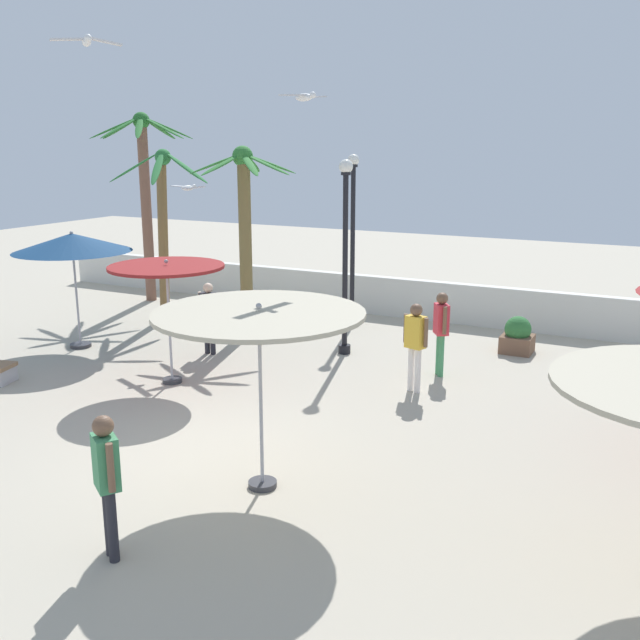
% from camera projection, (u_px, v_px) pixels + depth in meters
% --- Properties ---
extents(ground_plane, '(56.00, 56.00, 0.00)m').
position_uv_depth(ground_plane, '(218.00, 457.00, 10.90)').
color(ground_plane, '#B2A893').
extents(boundary_wall, '(25.20, 0.30, 1.07)m').
position_uv_depth(boundary_wall, '(427.00, 300.00, 19.33)').
color(boundary_wall, silver).
rests_on(boundary_wall, ground_plane).
extents(patio_umbrella_0, '(2.67, 2.67, 2.74)m').
position_uv_depth(patio_umbrella_0, '(72.00, 243.00, 16.23)').
color(patio_umbrella_0, '#333338').
rests_on(patio_umbrella_0, ground_plane).
extents(patio_umbrella_1, '(2.83, 2.83, 2.63)m').
position_uv_depth(patio_umbrella_1, '(259.00, 319.00, 9.38)').
color(patio_umbrella_1, '#333338').
rests_on(patio_umbrella_1, ground_plane).
extents(patio_umbrella_2, '(2.24, 2.24, 2.50)m').
position_uv_depth(patio_umbrella_2, '(167.00, 272.00, 13.79)').
color(patio_umbrella_2, '#333338').
rests_on(patio_umbrella_2, ground_plane).
extents(palm_tree_0, '(3.00, 2.99, 5.56)m').
position_uv_depth(palm_tree_0, '(145.00, 183.00, 21.03)').
color(palm_tree_0, brown).
rests_on(palm_tree_0, ground_plane).
extents(palm_tree_1, '(2.68, 2.73, 4.54)m').
position_uv_depth(palm_tree_1, '(163.00, 213.00, 18.79)').
color(palm_tree_1, brown).
rests_on(palm_tree_1, ground_plane).
extents(palm_tree_2, '(2.60, 2.58, 4.63)m').
position_uv_depth(palm_tree_2, '(245.00, 217.00, 17.33)').
color(palm_tree_2, brown).
rests_on(palm_tree_2, ground_plane).
extents(lamp_post_0, '(0.31, 0.31, 4.35)m').
position_uv_depth(lamp_post_0, '(345.00, 250.00, 15.74)').
color(lamp_post_0, black).
rests_on(lamp_post_0, ground_plane).
extents(lamp_post_1, '(0.29, 0.29, 4.42)m').
position_uv_depth(lamp_post_1, '(353.00, 238.00, 18.18)').
color(lamp_post_1, black).
rests_on(lamp_post_1, ground_plane).
extents(guest_0, '(0.54, 0.34, 1.74)m').
position_uv_depth(guest_0, '(415.00, 339.00, 13.54)').
color(guest_0, silver).
rests_on(guest_0, ground_plane).
extents(guest_1, '(0.40, 0.48, 1.75)m').
position_uv_depth(guest_1, '(441.00, 325.00, 14.50)').
color(guest_1, '#3F8C59').
rests_on(guest_1, ground_plane).
extents(guest_2, '(0.48, 0.40, 1.75)m').
position_uv_depth(guest_2, '(107.00, 473.00, 8.00)').
color(guest_2, '#26262D').
rests_on(guest_2, ground_plane).
extents(guest_3, '(0.56, 0.25, 1.65)m').
position_uv_depth(guest_3, '(209.00, 311.00, 16.03)').
color(guest_3, '#26262D').
rests_on(guest_3, ground_plane).
extents(seagull_0, '(1.29, 0.63, 0.14)m').
position_uv_depth(seagull_0, '(188.00, 187.00, 16.26)').
color(seagull_0, white).
extents(seagull_1, '(0.38, 1.16, 0.14)m').
position_uv_depth(seagull_1, '(305.00, 97.00, 11.13)').
color(seagull_1, white).
extents(seagull_2, '(0.70, 0.83, 0.14)m').
position_uv_depth(seagull_2, '(87.00, 41.00, 9.74)').
color(seagull_2, white).
extents(planter, '(0.70, 0.70, 0.85)m').
position_uv_depth(planter, '(517.00, 336.00, 16.29)').
color(planter, brown).
rests_on(planter, ground_plane).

